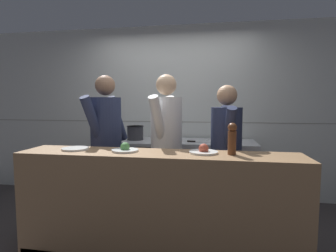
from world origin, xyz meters
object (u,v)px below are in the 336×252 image
at_px(chefs_knife, 199,142).
at_px(mixing_bowl_steel, 216,138).
at_px(oven_range, 136,171).
at_px(stock_pot, 135,133).
at_px(plated_dish_main, 75,149).
at_px(chef_head_cook, 106,142).
at_px(pepper_mill, 232,138).
at_px(chef_line, 226,152).
at_px(plated_dish_appetiser, 125,149).
at_px(chef_sous, 166,143).
at_px(plated_dish_dessert, 204,151).

bearing_deg(chefs_knife, mixing_bowl_steel, 38.13).
relative_size(oven_range, stock_pot, 4.03).
bearing_deg(plated_dish_main, chef_head_cook, 83.95).
height_order(pepper_mill, chef_head_cook, chef_head_cook).
bearing_deg(stock_pot, plated_dish_main, -99.41).
height_order(stock_pot, plated_dish_main, stock_pot).
bearing_deg(oven_range, chefs_knife, -7.41).
xyz_separation_m(chefs_knife, chef_line, (0.32, -0.61, -0.01)).
height_order(oven_range, chefs_knife, chefs_knife).
bearing_deg(plated_dish_appetiser, chefs_knife, 62.33).
distance_m(stock_pot, chefs_knife, 0.92).
xyz_separation_m(mixing_bowl_steel, pepper_mill, (0.12, -1.36, 0.18)).
bearing_deg(chef_sous, oven_range, 143.98).
height_order(stock_pot, pepper_mill, pepper_mill).
height_order(stock_pot, chefs_knife, stock_pot).
bearing_deg(stock_pot, chefs_knife, -6.59).
distance_m(stock_pot, plated_dish_main, 1.31).
bearing_deg(stock_pot, chef_line, -30.15).
relative_size(plated_dish_dessert, chef_sous, 0.15).
relative_size(plated_dish_main, chef_head_cook, 0.14).
height_order(plated_dish_dessert, pepper_mill, pepper_mill).
bearing_deg(stock_pot, chef_sous, -49.58).
bearing_deg(chef_line, plated_dish_dessert, -118.36).
xyz_separation_m(chef_head_cook, chef_sous, (0.72, 0.02, -0.00)).
relative_size(plated_dish_appetiser, chef_head_cook, 0.14).
bearing_deg(chef_sous, chef_head_cook, -164.26).
relative_size(chefs_knife, chef_head_cook, 0.22).
xyz_separation_m(plated_dish_main, plated_dish_dessert, (1.22, 0.02, 0.01)).
xyz_separation_m(pepper_mill, chef_sous, (-0.69, 0.62, -0.16)).
xyz_separation_m(mixing_bowl_steel, plated_dish_appetiser, (-0.85, -1.37, 0.06)).
distance_m(oven_range, plated_dish_appetiser, 1.45).
height_order(chefs_knife, plated_dish_appetiser, plated_dish_appetiser).
xyz_separation_m(plated_dish_dessert, pepper_mill, (0.24, -0.02, 0.12)).
bearing_deg(chef_line, plated_dish_main, -164.48).
xyz_separation_m(chef_sous, chef_line, (0.67, -0.05, -0.07)).
distance_m(plated_dish_main, pepper_mill, 1.47).
height_order(plated_dish_main, chef_head_cook, chef_head_cook).
distance_m(plated_dish_appetiser, plated_dish_dessert, 0.72).
bearing_deg(chef_sous, plated_dish_appetiser, -99.97).
bearing_deg(chef_line, mixing_bowl_steel, 90.99).
relative_size(chef_head_cook, chef_sous, 1.00).
xyz_separation_m(chefs_knife, plated_dish_main, (-1.13, -1.18, 0.08)).
relative_size(plated_dish_appetiser, pepper_mill, 0.89).
bearing_deg(chefs_knife, chef_sous, -121.47).
distance_m(oven_range, chef_sous, 1.03).
bearing_deg(chef_line, stock_pot, 143.85).
relative_size(mixing_bowl_steel, plated_dish_dessert, 1.05).
xyz_separation_m(chef_head_cook, chef_line, (1.38, -0.03, -0.07)).
bearing_deg(oven_range, pepper_mill, -46.06).
height_order(mixing_bowl_steel, chefs_knife, mixing_bowl_steel).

